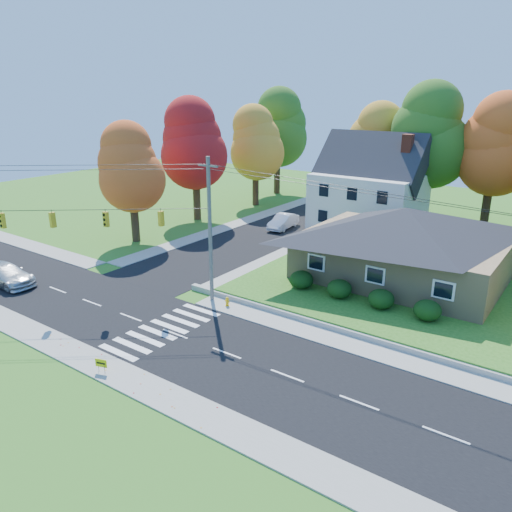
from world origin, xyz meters
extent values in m
plane|color=#3D7923|center=(0.00, 0.00, 0.00)|extent=(120.00, 120.00, 0.00)
cube|color=black|center=(0.00, 0.00, 0.01)|extent=(90.00, 8.00, 0.02)
cube|color=black|center=(-8.00, 26.00, 0.01)|extent=(8.00, 44.00, 0.02)
cube|color=#9C9A90|center=(0.00, 5.00, 0.04)|extent=(90.00, 2.00, 0.08)
cube|color=#9C9A90|center=(0.00, -5.00, 0.04)|extent=(90.00, 2.00, 0.08)
cube|color=#3D7923|center=(13.00, 21.00, 0.25)|extent=(30.00, 30.00, 0.50)
cube|color=tan|center=(8.00, 16.00, 2.10)|extent=(14.00, 10.00, 3.20)
pyramid|color=#26262B|center=(8.00, 16.00, 4.80)|extent=(14.60, 10.60, 2.20)
cube|color=silver|center=(0.00, 28.00, 3.30)|extent=(10.00, 8.00, 5.60)
pyramid|color=#26262B|center=(0.00, 28.00, 7.30)|extent=(10.40, 8.40, 2.40)
cube|color=brown|center=(3.50, 28.00, 5.30)|extent=(0.90, 0.90, 9.60)
ellipsoid|color=#163A10|center=(3.00, 9.80, 1.14)|extent=(1.70, 1.70, 1.27)
ellipsoid|color=#163A10|center=(6.00, 9.80, 1.14)|extent=(1.70, 1.70, 1.27)
ellipsoid|color=#163A10|center=(9.00, 9.80, 1.14)|extent=(1.70, 1.70, 1.27)
ellipsoid|color=#163A10|center=(12.00, 9.80, 1.14)|extent=(1.70, 1.70, 1.27)
cylinder|color=#666059|center=(-1.50, 5.20, 5.00)|extent=(0.26, 0.26, 10.00)
cube|color=#666059|center=(-1.50, 5.20, 9.40)|extent=(1.60, 0.12, 0.12)
cube|color=gold|center=(-12.00, -3.20, 5.95)|extent=(0.34, 0.26, 1.00)
cube|color=gold|center=(-9.50, -1.20, 5.95)|extent=(0.26, 0.34, 1.00)
cube|color=gold|center=(-6.80, 0.95, 5.95)|extent=(0.34, 0.26, 1.00)
cube|color=gold|center=(-4.00, 3.20, 5.95)|extent=(0.26, 0.34, 1.00)
cylinder|color=black|center=(-8.00, 0.00, 6.60)|extent=(13.02, 10.43, 0.04)
cylinder|color=#3F2A19|center=(-2.00, 34.00, 3.20)|extent=(0.80, 0.80, 5.40)
sphere|color=gold|center=(-2.00, 34.00, 7.10)|extent=(6.72, 6.72, 6.72)
sphere|color=gold|center=(-2.00, 34.00, 8.78)|extent=(5.91, 5.91, 5.91)
sphere|color=gold|center=(-2.00, 34.00, 10.46)|extent=(5.11, 5.11, 5.11)
cylinder|color=#3F2A19|center=(4.00, 33.00, 3.65)|extent=(0.86, 0.86, 6.30)
sphere|color=#386B1D|center=(4.00, 33.00, 8.20)|extent=(7.84, 7.84, 7.84)
sphere|color=#386B1D|center=(4.00, 33.00, 10.16)|extent=(6.90, 6.90, 6.90)
sphere|color=#386B1D|center=(4.00, 33.00, 12.12)|extent=(5.96, 5.96, 5.96)
cylinder|color=#3F2A19|center=(10.00, 34.00, 3.43)|extent=(0.83, 0.83, 5.85)
sphere|color=#E2561F|center=(10.00, 34.00, 7.65)|extent=(7.28, 7.28, 7.28)
sphere|color=#E2561F|center=(10.00, 34.00, 9.47)|extent=(6.41, 6.41, 6.41)
sphere|color=#E2561F|center=(10.00, 34.00, 11.29)|extent=(5.53, 5.53, 5.53)
cylinder|color=#3F2A19|center=(-17.00, 12.00, 2.48)|extent=(0.77, 0.77, 4.95)
sphere|color=#E2561F|center=(-17.00, 12.00, 6.05)|extent=(6.16, 6.16, 6.16)
sphere|color=#E2561F|center=(-17.00, 12.00, 7.59)|extent=(5.42, 5.42, 5.42)
sphere|color=#E2561F|center=(-17.00, 12.00, 9.13)|extent=(4.68, 4.68, 4.68)
cylinder|color=#3F2A19|center=(-18.00, 22.00, 2.93)|extent=(0.83, 0.83, 5.85)
sphere|color=#B11918|center=(-18.00, 22.00, 7.15)|extent=(7.28, 7.28, 7.28)
sphere|color=#B11918|center=(-18.00, 22.00, 8.97)|extent=(6.41, 6.41, 6.41)
sphere|color=#B11918|center=(-18.00, 22.00, 10.79)|extent=(5.53, 5.53, 5.53)
cylinder|color=#3F2A19|center=(-17.00, 32.00, 2.70)|extent=(0.80, 0.80, 5.40)
sphere|color=gold|center=(-17.00, 32.00, 6.60)|extent=(6.72, 6.72, 6.72)
sphere|color=gold|center=(-17.00, 32.00, 8.28)|extent=(5.91, 5.91, 5.91)
sphere|color=gold|center=(-17.00, 32.00, 9.96)|extent=(5.11, 5.11, 5.11)
cylinder|color=#3F2A19|center=(-19.00, 40.00, 3.15)|extent=(0.86, 0.86, 6.30)
sphere|color=#386B1D|center=(-19.00, 40.00, 7.70)|extent=(7.84, 7.84, 7.84)
sphere|color=#386B1D|center=(-19.00, 40.00, 9.66)|extent=(6.90, 6.90, 6.90)
sphere|color=#386B1D|center=(-19.00, 40.00, 11.62)|extent=(5.96, 5.96, 5.96)
imported|color=silver|center=(-16.13, -1.57, 0.80)|extent=(5.50, 2.47, 1.56)
imported|color=silver|center=(-7.78, 24.18, 0.78)|extent=(2.09, 4.77, 1.52)
cylinder|color=#F2AE0C|center=(0.03, 4.99, 0.04)|extent=(0.31, 0.31, 0.09)
cylinder|color=#F2AE0C|center=(0.03, 4.99, 0.31)|extent=(0.21, 0.21, 0.48)
sphere|color=#F2AE0C|center=(0.03, 4.99, 0.59)|extent=(0.23, 0.23, 0.23)
cylinder|color=#F2AE0C|center=(0.03, 4.99, 0.39)|extent=(0.40, 0.16, 0.10)
cylinder|color=black|center=(-0.20, -5.41, 0.28)|extent=(0.02, 0.02, 0.56)
cylinder|color=black|center=(0.29, -5.41, 0.28)|extent=(0.02, 0.02, 0.56)
cube|color=#DED808|center=(0.04, -5.41, 0.62)|extent=(0.65, 0.24, 0.45)
camera|label=1|loc=(19.77, -19.16, 14.01)|focal=35.00mm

